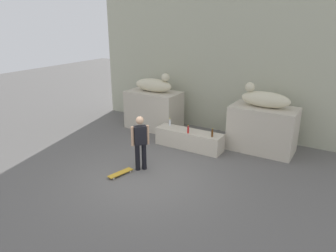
{
  "coord_description": "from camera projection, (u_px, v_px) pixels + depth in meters",
  "views": [
    {
      "loc": [
        4.77,
        -6.69,
        4.37
      ],
      "look_at": [
        -0.18,
        1.4,
        1.1
      ],
      "focal_mm": 34.09,
      "sensor_mm": 36.0,
      "label": 1
    }
  ],
  "objects": [
    {
      "name": "ground_plane",
      "position": [
        148.0,
        177.0,
        9.17
      ],
      "size": [
        40.0,
        40.0,
        0.0
      ],
      "primitive_type": "plane",
      "color": "#605E5B"
    },
    {
      "name": "facade_wall",
      "position": [
        221.0,
        50.0,
        12.22
      ],
      "size": [
        10.8,
        0.6,
        6.3
      ],
      "primitive_type": "cube",
      "color": "#B4B69C",
      "rests_on": "ground_plane"
    },
    {
      "name": "pedestal_left",
      "position": [
        154.0,
        110.0,
        12.94
      ],
      "size": [
        2.15,
        1.21,
        1.53
      ],
      "primitive_type": "cube",
      "color": "beige",
      "rests_on": "ground_plane"
    },
    {
      "name": "pedestal_right",
      "position": [
        262.0,
        129.0,
        10.76
      ],
      "size": [
        2.15,
        1.21,
        1.53
      ],
      "primitive_type": "cube",
      "color": "beige",
      "rests_on": "ground_plane"
    },
    {
      "name": "statue_reclining_left",
      "position": [
        154.0,
        85.0,
        12.58
      ],
      "size": [
        1.62,
        0.63,
        0.78
      ],
      "rotation": [
        0.0,
        0.0,
        0.05
      ],
      "color": "beige",
      "rests_on": "pedestal_left"
    },
    {
      "name": "statue_reclining_right",
      "position": [
        264.0,
        99.0,
        10.43
      ],
      "size": [
        1.6,
        0.56,
        0.78
      ],
      "rotation": [
        0.0,
        0.0,
        3.14
      ],
      "color": "beige",
      "rests_on": "pedestal_right"
    },
    {
      "name": "ledge_block",
      "position": [
        189.0,
        139.0,
        11.11
      ],
      "size": [
        2.39,
        0.65,
        0.62
      ],
      "primitive_type": "cube",
      "color": "beige",
      "rests_on": "ground_plane"
    },
    {
      "name": "skater",
      "position": [
        140.0,
        141.0,
        9.31
      ],
      "size": [
        0.39,
        0.43,
        1.67
      ],
      "rotation": [
        0.0,
        0.0,
        3.99
      ],
      "color": "black",
      "rests_on": "ground_plane"
    },
    {
      "name": "skateboard",
      "position": [
        120.0,
        173.0,
        9.25
      ],
      "size": [
        0.37,
        0.82,
        0.08
      ],
      "rotation": [
        0.0,
        0.0,
        4.49
      ],
      "color": "gold",
      "rests_on": "ground_plane"
    },
    {
      "name": "bottle_clear",
      "position": [
        170.0,
        122.0,
        11.55
      ],
      "size": [
        0.08,
        0.08,
        0.26
      ],
      "color": "silver",
      "rests_on": "ledge_block"
    },
    {
      "name": "bottle_red",
      "position": [
        188.0,
        130.0,
        10.76
      ],
      "size": [
        0.06,
        0.06,
        0.29
      ],
      "color": "red",
      "rests_on": "ledge_block"
    },
    {
      "name": "bottle_brown",
      "position": [
        212.0,
        133.0,
        10.43
      ],
      "size": [
        0.07,
        0.07,
        0.29
      ],
      "color": "#593314",
      "rests_on": "ledge_block"
    }
  ]
}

